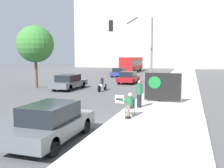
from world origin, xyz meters
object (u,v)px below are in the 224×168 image
object	(u,v)px
car_on_road_midblock	(128,77)
city_bus_on_road	(132,63)
protest_banner	(162,87)
pedestrian_behind	(160,88)
car_on_road_distant	(119,72)
parked_car_curbside	(52,123)
motorcycle_on_road	(102,85)
car_on_road_nearest	(69,82)
street_tree_near_curb	(35,44)
jogger_on_sidewalk	(139,94)
traffic_light_pole	(137,42)
seated_protester	(129,104)

from	to	relation	value
car_on_road_midblock	city_bus_on_road	world-z (taller)	city_bus_on_road
protest_banner	pedestrian_behind	bearing A→B (deg)	108.01
protest_banner	car_on_road_distant	distance (m)	23.02
pedestrian_behind	parked_car_curbside	size ratio (longest dim) A/B	0.40
car_on_road_distant	motorcycle_on_road	xyz separation A→B (m)	(3.01, -16.19, -0.17)
car_on_road_nearest	street_tree_near_curb	xyz separation A→B (m)	(-3.61, -0.05, 3.68)
jogger_on_sidewalk	protest_banner	xyz separation A→B (m)	(1.09, 2.19, 0.21)
car_on_road_midblock	motorcycle_on_road	bearing A→B (deg)	-95.67
jogger_on_sidewalk	motorcycle_on_road	bearing A→B (deg)	-40.10
traffic_light_pole	street_tree_near_curb	distance (m)	10.80
parked_car_curbside	street_tree_near_curb	distance (m)	17.28
protest_banner	car_on_road_nearest	bearing A→B (deg)	151.92
seated_protester	car_on_road_distant	distance (m)	26.95
jogger_on_sidewalk	car_on_road_distant	bearing A→B (deg)	-55.84
car_on_road_distant	traffic_light_pole	bearing A→B (deg)	-69.68
parked_car_curbside	car_on_road_midblock	xyz separation A→B (m)	(-2.22, 20.74, -0.02)
city_bus_on_road	motorcycle_on_road	size ratio (longest dim) A/B	5.10
parked_car_curbside	seated_protester	bearing A→B (deg)	63.71
jogger_on_sidewalk	motorcycle_on_road	xyz separation A→B (m)	(-4.93, 7.16, -0.44)
jogger_on_sidewalk	pedestrian_behind	bearing A→B (deg)	-92.92
protest_banner	car_on_road_midblock	distance (m)	13.26
seated_protester	car_on_road_midblock	distance (m)	17.25
pedestrian_behind	car_on_road_midblock	size ratio (longest dim) A/B	0.39
car_on_road_distant	street_tree_near_curb	world-z (taller)	street_tree_near_curb
street_tree_near_curb	car_on_road_nearest	bearing A→B (deg)	0.84
car_on_road_distant	seated_protester	bearing A→B (deg)	-72.91
motorcycle_on_road	jogger_on_sidewalk	bearing A→B (deg)	-55.47
car_on_road_midblock	street_tree_near_curb	world-z (taller)	street_tree_near_curb
protest_banner	city_bus_on_road	distance (m)	36.52
pedestrian_behind	parked_car_curbside	xyz separation A→B (m)	(-2.91, -9.16, -0.28)
car_on_road_nearest	car_on_road_midblock	xyz separation A→B (m)	(4.18, 7.08, -0.01)
parked_car_curbside	jogger_on_sidewalk	bearing A→B (deg)	72.69
jogger_on_sidewalk	car_on_road_distant	xyz separation A→B (m)	(-7.94, 23.35, -0.27)
protest_banner	seated_protester	bearing A→B (deg)	-103.62
pedestrian_behind	street_tree_near_curb	xyz separation A→B (m)	(-12.91, 4.44, 3.39)
seated_protester	motorcycle_on_road	bearing A→B (deg)	137.93
seated_protester	jogger_on_sidewalk	bearing A→B (deg)	110.29
protest_banner	city_bus_on_road	xyz separation A→B (m)	(-10.26, 35.05, 0.56)
car_on_road_distant	motorcycle_on_road	bearing A→B (deg)	-79.45
traffic_light_pole	car_on_road_nearest	distance (m)	8.10
car_on_road_nearest	street_tree_near_curb	world-z (taller)	street_tree_near_curb
seated_protester	car_on_road_midblock	size ratio (longest dim) A/B	0.29
seated_protester	jogger_on_sidewalk	world-z (taller)	jogger_on_sidewalk
traffic_light_pole	city_bus_on_road	size ratio (longest dim) A/B	0.55
city_bus_on_road	car_on_road_distant	bearing A→B (deg)	-84.98
car_on_road_distant	city_bus_on_road	bearing A→B (deg)	95.02
city_bus_on_road	street_tree_near_curb	distance (m)	30.29
jogger_on_sidewalk	protest_banner	bearing A→B (deg)	-101.18
protest_banner	street_tree_near_curb	bearing A→B (deg)	159.07
protest_banner	car_on_road_nearest	xyz separation A→B (m)	(-9.49, 5.06, -0.47)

